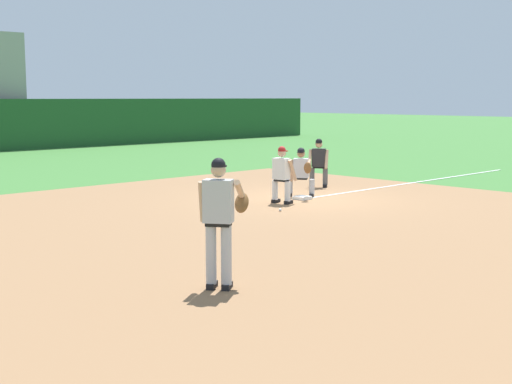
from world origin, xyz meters
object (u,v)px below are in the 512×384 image
baseball (280,210)px  umpire (319,161)px  first_base_bag (302,198)px  baserunner (282,173)px  pitcher (220,215)px  first_baseman (301,170)px

baseball → umpire: 4.85m
first_base_bag → baserunner: baserunner is taller
pitcher → first_baseman: bearing=35.2°
pitcher → baserunner: pitcher is taller
pitcher → baserunner: (6.52, 5.02, -0.27)m
pitcher → first_baseman: size_ratio=1.39×
baseball → first_baseman: 2.65m
first_base_bag → pitcher: size_ratio=0.20×
baserunner → umpire: bearing=25.3°
baseball → baserunner: baserunner is taller
baseball → pitcher: pitcher is taller
first_base_bag → baserunner: size_ratio=0.26×
baseball → first_baseman: first_baseman is taller
first_base_bag → baserunner: 1.18m
baseball → first_base_bag: bearing=27.6°
pitcher → baserunner: bearing=37.6°
baseball → baserunner: bearing=42.1°
pitcher → umpire: (9.73, 6.54, -0.27)m
first_base_bag → umpire: umpire is taller
baseball → baserunner: (0.95, 0.86, 0.76)m
baserunner → first_baseman: bearing=19.8°
baseball → first_baseman: (2.19, 1.31, 0.69)m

